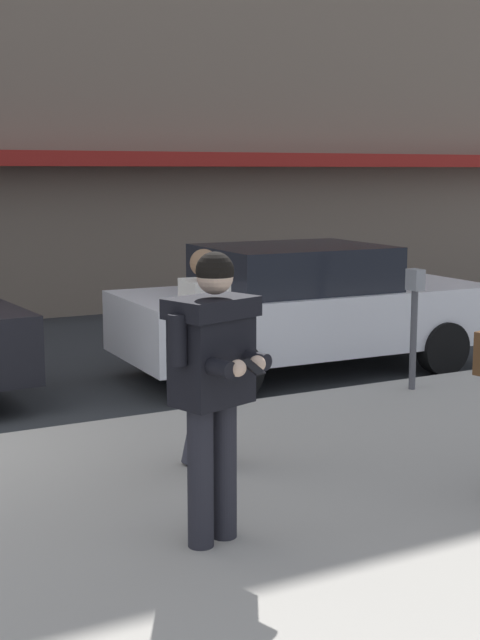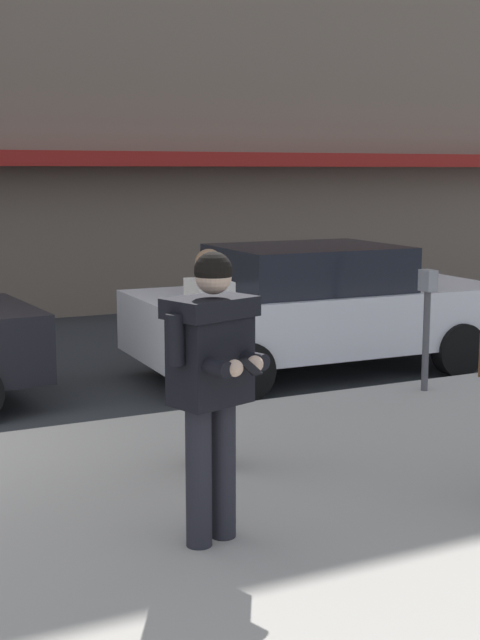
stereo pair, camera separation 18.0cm
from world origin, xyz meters
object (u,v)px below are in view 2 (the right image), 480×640
at_px(pedestrian_in_light_coat, 209,344).
at_px(parking_meter, 427,312).
at_px(man_texting_on_phone, 212,366).
at_px(parked_sedan_far, 317,308).

distance_m(pedestrian_in_light_coat, parking_meter, 3.25).
bearing_deg(parking_meter, man_texting_on_phone, -144.61).
height_order(man_texting_on_phone, pedestrian_in_light_coat, man_texting_on_phone).
bearing_deg(parked_sedan_far, man_texting_on_phone, -127.64).
xyz_separation_m(pedestrian_in_light_coat, parking_meter, (3.01, 1.23, -0.14)).
height_order(parked_sedan_far, man_texting_on_phone, man_texting_on_phone).
xyz_separation_m(man_texting_on_phone, pedestrian_in_light_coat, (0.57, 1.31, -0.14)).
height_order(man_texting_on_phone, parking_meter, man_texting_on_phone).
height_order(pedestrian_in_light_coat, parking_meter, pedestrian_in_light_coat).
bearing_deg(pedestrian_in_light_coat, man_texting_on_phone, -113.38).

